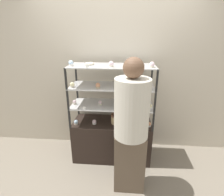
% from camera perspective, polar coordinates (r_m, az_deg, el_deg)
% --- Properties ---
extents(ground_plane, '(20.00, 20.00, 0.00)m').
position_cam_1_polar(ground_plane, '(3.03, 0.00, -18.16)').
color(ground_plane, gray).
extents(back_wall, '(8.00, 0.05, 2.60)m').
position_cam_1_polar(back_wall, '(2.83, 0.66, 8.35)').
color(back_wall, beige).
rests_on(back_wall, ground_plane).
extents(display_base, '(1.18, 0.49, 0.62)m').
position_cam_1_polar(display_base, '(2.85, 0.00, -13.27)').
color(display_base, black).
rests_on(display_base, ground_plane).
extents(display_riser_lower, '(1.18, 0.49, 0.29)m').
position_cam_1_polar(display_riser_lower, '(2.58, 0.00, -2.47)').
color(display_riser_lower, black).
rests_on(display_riser_lower, display_base).
extents(display_riser_middle, '(1.18, 0.49, 0.29)m').
position_cam_1_polar(display_riser_middle, '(2.48, 0.00, 3.66)').
color(display_riser_middle, black).
rests_on(display_riser_middle, display_riser_lower).
extents(display_riser_upper, '(1.18, 0.49, 0.29)m').
position_cam_1_polar(display_riser_upper, '(2.42, 0.00, 10.20)').
color(display_riser_upper, black).
rests_on(display_riser_upper, display_riser_middle).
extents(layer_cake_centerpiece, '(0.19, 0.19, 0.13)m').
position_cam_1_polar(layer_cake_centerpiece, '(2.63, 1.68, -6.80)').
color(layer_cake_centerpiece, '#DBBC84').
rests_on(layer_cake_centerpiece, display_base).
extents(sheet_cake_frosted, '(0.20, 0.14, 0.06)m').
position_cam_1_polar(sheet_cake_frosted, '(2.57, 4.70, -1.40)').
color(sheet_cake_frosted, '#DBBC84').
rests_on(sheet_cake_frosted, display_riser_lower).
extents(cupcake_0, '(0.06, 0.06, 0.07)m').
position_cam_1_polar(cupcake_0, '(2.66, -11.67, -7.80)').
color(cupcake_0, beige).
rests_on(cupcake_0, display_base).
extents(cupcake_1, '(0.06, 0.06, 0.07)m').
position_cam_1_polar(cupcake_1, '(2.63, -5.78, -7.82)').
color(cupcake_1, white).
rests_on(cupcake_1, display_base).
extents(cupcake_2, '(0.06, 0.06, 0.07)m').
position_cam_1_polar(cupcake_2, '(2.62, 5.61, -7.88)').
color(cupcake_2, beige).
rests_on(cupcake_2, display_base).
extents(cupcake_3, '(0.06, 0.06, 0.07)m').
position_cam_1_polar(cupcake_3, '(2.61, 11.95, -8.38)').
color(cupcake_3, white).
rests_on(cupcake_3, display_base).
extents(price_tag_0, '(0.04, 0.00, 0.04)m').
position_cam_1_polar(price_tag_0, '(2.48, 5.52, -9.94)').
color(price_tag_0, white).
rests_on(price_tag_0, display_base).
extents(cupcake_4, '(0.05, 0.05, 0.07)m').
position_cam_1_polar(cupcake_4, '(2.62, -12.12, -1.35)').
color(cupcake_4, beige).
rests_on(cupcake_4, display_riser_lower).
extents(cupcake_5, '(0.05, 0.05, 0.07)m').
position_cam_1_polar(cupcake_5, '(2.54, -3.88, -1.61)').
color(cupcake_5, beige).
rests_on(cupcake_5, display_riser_lower).
extents(cupcake_6, '(0.05, 0.05, 0.07)m').
position_cam_1_polar(cupcake_6, '(2.46, 12.40, -2.79)').
color(cupcake_6, white).
rests_on(cupcake_6, display_riser_lower).
extents(price_tag_1, '(0.04, 0.00, 0.04)m').
position_cam_1_polar(price_tag_1, '(2.41, -9.10, -3.34)').
color(price_tag_1, white).
rests_on(price_tag_1, display_riser_lower).
extents(cupcake_7, '(0.06, 0.06, 0.07)m').
position_cam_1_polar(cupcake_7, '(2.45, -12.86, 4.18)').
color(cupcake_7, beige).
rests_on(cupcake_7, display_riser_middle).
extents(cupcake_8, '(0.06, 0.06, 0.07)m').
position_cam_1_polar(cupcake_8, '(2.36, -4.64, 4.05)').
color(cupcake_8, '#CCB28C').
rests_on(cupcake_8, display_riser_middle).
extents(cupcake_9, '(0.06, 0.06, 0.07)m').
position_cam_1_polar(cupcake_9, '(2.39, 3.85, 4.25)').
color(cupcake_9, white).
rests_on(cupcake_9, display_riser_middle).
extents(cupcake_10, '(0.06, 0.06, 0.07)m').
position_cam_1_polar(cupcake_10, '(2.44, 12.23, 4.17)').
color(cupcake_10, '#CCB28C').
rests_on(cupcake_10, display_riser_middle).
extents(price_tag_2, '(0.04, 0.00, 0.04)m').
position_cam_1_polar(price_tag_2, '(2.25, 6.17, 2.83)').
color(price_tag_2, white).
rests_on(price_tag_2, display_riser_middle).
extents(cupcake_11, '(0.06, 0.06, 0.07)m').
position_cam_1_polar(cupcake_11, '(2.42, -13.26, 10.96)').
color(cupcake_11, white).
rests_on(cupcake_11, display_riser_upper).
extents(cupcake_12, '(0.06, 0.06, 0.07)m').
position_cam_1_polar(cupcake_12, '(2.29, -0.29, 11.00)').
color(cupcake_12, beige).
rests_on(cupcake_12, display_riser_upper).
extents(cupcake_13, '(0.06, 0.06, 0.07)m').
position_cam_1_polar(cupcake_13, '(2.29, 12.92, 10.50)').
color(cupcake_13, beige).
rests_on(cupcake_13, display_riser_upper).
extents(price_tag_3, '(0.04, 0.00, 0.04)m').
position_cam_1_polar(price_tag_3, '(2.23, -8.06, 10.22)').
color(price_tag_3, white).
rests_on(price_tag_3, display_riser_upper).
extents(donut_glazed, '(0.12, 0.12, 0.03)m').
position_cam_1_polar(donut_glazed, '(2.48, -7.32, 11.08)').
color(donut_glazed, '#EFE5CC').
rests_on(donut_glazed, display_riser_upper).
extents(customer_figure, '(0.39, 0.39, 1.67)m').
position_cam_1_polar(customer_figure, '(2.02, 6.25, -9.22)').
color(customer_figure, brown).
rests_on(customer_figure, ground_plane).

